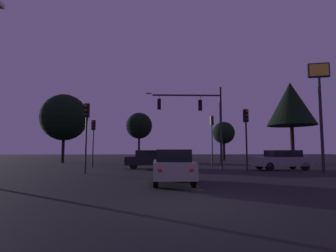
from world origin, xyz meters
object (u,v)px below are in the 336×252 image
traffic_light_far_side (93,134)px  traffic_light_corner_right (86,124)px  traffic_light_corner_left (246,127)px  car_far_lane (170,156)px  tree_behind_sign (139,126)px  tree_left_far (224,133)px  traffic_light_median (212,131)px  car_nearside_lane (172,166)px  tree_center_horizon (64,118)px  tree_right_cluster (291,104)px  traffic_signal_mast_arm (199,113)px  store_sign_illuminated (320,92)px  car_crossing_left (151,159)px  car_crossing_right (282,160)px

traffic_light_far_side → traffic_light_corner_right: bearing=-83.8°
traffic_light_corner_left → car_far_lane: (-3.65, 14.92, -2.28)m
tree_behind_sign → tree_left_far: (13.01, -5.50, -1.49)m
traffic_light_median → car_nearside_lane: bearing=-112.6°
car_nearside_lane → car_far_lane: bearing=83.9°
car_nearside_lane → tree_center_horizon: bearing=116.3°
traffic_light_corner_right → tree_center_horizon: (-6.12, 16.95, 2.46)m
tree_behind_sign → tree_right_cluster: (16.53, -18.23, 0.84)m
traffic_light_corner_left → tree_center_horizon: tree_center_horizon is taller
traffic_light_corner_right → car_far_lane: (7.14, 15.00, -2.41)m
tree_center_horizon → car_far_lane: bearing=-8.4°
traffic_signal_mast_arm → traffic_light_corner_right: traffic_signal_mast_arm is taller
store_sign_illuminated → tree_left_far: store_sign_illuminated is taller
store_sign_illuminated → tree_behind_sign: 31.06m
tree_left_far → tree_right_cluster: bearing=-74.5°
traffic_light_corner_left → tree_behind_sign: tree_behind_sign is taller
traffic_signal_mast_arm → traffic_light_median: traffic_signal_mast_arm is taller
car_far_lane → tree_center_horizon: 14.26m
traffic_light_corner_left → traffic_light_far_side: bearing=149.4°
traffic_light_median → tree_right_cluster: (9.39, 2.00, 3.15)m
traffic_signal_mast_arm → tree_behind_sign: size_ratio=0.87×
traffic_light_far_side → tree_right_cluster: 21.01m
traffic_light_far_side → car_crossing_left: traffic_light_far_side is taller
tree_right_cluster → traffic_light_corner_right: bearing=-154.2°
tree_center_horizon → car_crossing_right: bearing=-35.9°
traffic_light_median → traffic_light_corner_right: bearing=-144.0°
car_far_lane → tree_left_far: size_ratio=0.79×
traffic_light_corner_left → tree_center_horizon: 24.02m
car_nearside_lane → store_sign_illuminated: size_ratio=0.60×
traffic_light_corner_right → tree_right_cluster: tree_right_cluster is taller
tree_left_far → traffic_light_far_side: bearing=-137.9°
car_far_lane → tree_left_far: tree_left_far is taller
car_nearside_lane → tree_center_horizon: size_ratio=0.53×
traffic_light_corner_right → tree_center_horizon: bearing=109.8°
traffic_light_corner_left → car_nearside_lane: bearing=-136.3°
traffic_light_corner_left → car_far_lane: size_ratio=0.93×
traffic_light_median → store_sign_illuminated: (5.46, -8.16, 2.09)m
traffic_light_corner_right → tree_behind_sign: 28.08m
store_sign_illuminated → tree_right_cluster: bearing=68.8°
car_crossing_right → tree_right_cluster: size_ratio=0.50×
traffic_light_corner_right → tree_behind_sign: size_ratio=0.57×
tree_left_far → tree_right_cluster: size_ratio=0.66×
car_far_lane → tree_left_far: 12.17m
tree_right_cluster → car_nearside_lane: bearing=-134.6°
tree_behind_sign → car_crossing_left: bearing=-87.2°
traffic_signal_mast_arm → tree_left_far: traffic_signal_mast_arm is taller
car_nearside_lane → tree_right_cluster: (14.83, 15.03, 5.77)m
traffic_light_far_side → car_crossing_left: 6.05m
traffic_light_corner_left → car_far_lane: traffic_light_corner_left is taller
traffic_light_corner_left → car_crossing_right: size_ratio=0.98×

